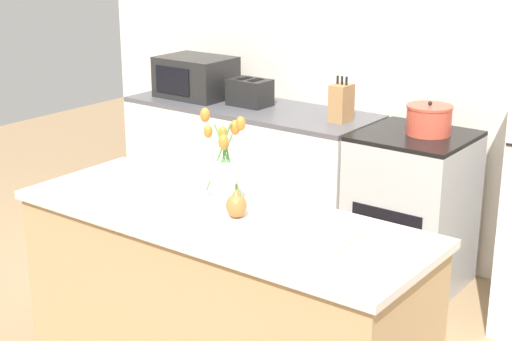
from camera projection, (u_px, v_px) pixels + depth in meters
back_wall at (435, 46)px, 4.59m from camera, size 5.20×0.08×2.70m
kitchen_island at (221, 313)px, 3.33m from camera, size 1.80×0.66×0.91m
back_counter at (250, 174)px, 5.16m from camera, size 1.68×0.60×0.92m
stove_range at (411, 211)px, 4.49m from camera, size 0.60×0.61×0.92m
flower_vase at (224, 175)px, 3.22m from camera, size 0.20×0.13×0.41m
pear_figurine at (236, 204)px, 3.14m from camera, size 0.09×0.09×0.14m
plate_setting_left at (145, 188)px, 3.47m from camera, size 0.30×0.30×0.02m
plate_setting_right at (316, 234)px, 2.96m from camera, size 0.30×0.30×0.02m
toaster at (250, 92)px, 5.00m from camera, size 0.28×0.18×0.17m
cooking_pot at (429, 120)px, 4.33m from camera, size 0.26×0.26×0.19m
microwave at (196, 77)px, 5.23m from camera, size 0.48×0.37×0.27m
knife_block at (341, 103)px, 4.60m from camera, size 0.10×0.14×0.27m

